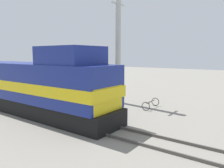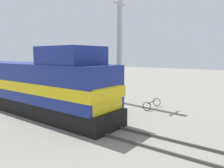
{
  "view_description": "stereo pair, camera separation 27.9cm",
  "coord_description": "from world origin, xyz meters",
  "px_view_note": "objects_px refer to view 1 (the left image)",
  "views": [
    {
      "loc": [
        -9.69,
        -13.01,
        4.36
      ],
      "look_at": [
        1.2,
        -5.08,
        2.57
      ],
      "focal_mm": 35.0,
      "sensor_mm": 36.0,
      "label": 1
    },
    {
      "loc": [
        -9.53,
        -13.23,
        4.36
      ],
      "look_at": [
        1.2,
        -5.08,
        2.57
      ],
      "focal_mm": 35.0,
      "sensor_mm": 36.0,
      "label": 2
    }
  ],
  "objects_px": {
    "locomotive": "(30,85)",
    "vendor_umbrella": "(98,80)",
    "bicycle_spare": "(151,104)",
    "billboard_sign": "(81,67)",
    "bicycle": "(109,101)",
    "utility_pole": "(118,47)",
    "person_bystander": "(93,97)"
  },
  "relations": [
    {
      "from": "locomotive",
      "to": "vendor_umbrella",
      "type": "height_order",
      "value": "locomotive"
    },
    {
      "from": "vendor_umbrella",
      "to": "bicycle_spare",
      "type": "height_order",
      "value": "vendor_umbrella"
    },
    {
      "from": "locomotive",
      "to": "billboard_sign",
      "type": "height_order",
      "value": "locomotive"
    },
    {
      "from": "bicycle",
      "to": "bicycle_spare",
      "type": "xyz_separation_m",
      "value": [
        1.15,
        -3.47,
        -0.02
      ]
    },
    {
      "from": "bicycle_spare",
      "to": "billboard_sign",
      "type": "bearing_deg",
      "value": 169.89
    },
    {
      "from": "utility_pole",
      "to": "person_bystander",
      "type": "relative_size",
      "value": 6.35
    },
    {
      "from": "billboard_sign",
      "to": "locomotive",
      "type": "bearing_deg",
      "value": -165.72
    },
    {
      "from": "utility_pole",
      "to": "person_bystander",
      "type": "bearing_deg",
      "value": 163.77
    },
    {
      "from": "utility_pole",
      "to": "billboard_sign",
      "type": "bearing_deg",
      "value": 80.61
    },
    {
      "from": "person_bystander",
      "to": "locomotive",
      "type": "bearing_deg",
      "value": 145.97
    },
    {
      "from": "utility_pole",
      "to": "bicycle",
      "type": "relative_size",
      "value": 4.94
    },
    {
      "from": "locomotive",
      "to": "vendor_umbrella",
      "type": "xyz_separation_m",
      "value": [
        6.03,
        -1.77,
        -0.05
      ]
    },
    {
      "from": "billboard_sign",
      "to": "vendor_umbrella",
      "type": "bearing_deg",
      "value": -113.02
    },
    {
      "from": "person_bystander",
      "to": "utility_pole",
      "type": "bearing_deg",
      "value": -16.23
    },
    {
      "from": "vendor_umbrella",
      "to": "bicycle_spare",
      "type": "distance_m",
      "value": 5.49
    },
    {
      "from": "vendor_umbrella",
      "to": "person_bystander",
      "type": "bearing_deg",
      "value": -153.12
    },
    {
      "from": "bicycle",
      "to": "utility_pole",
      "type": "bearing_deg",
      "value": -122.27
    },
    {
      "from": "utility_pole",
      "to": "person_bystander",
      "type": "height_order",
      "value": "utility_pole"
    },
    {
      "from": "utility_pole",
      "to": "bicycle_spare",
      "type": "distance_m",
      "value": 5.84
    },
    {
      "from": "person_bystander",
      "to": "bicycle_spare",
      "type": "xyz_separation_m",
      "value": [
        2.39,
        -4.23,
        -0.49
      ]
    },
    {
      "from": "utility_pole",
      "to": "locomotive",
      "type": "bearing_deg",
      "value": 152.29
    },
    {
      "from": "utility_pole",
      "to": "bicycle_spare",
      "type": "height_order",
      "value": "utility_pole"
    },
    {
      "from": "utility_pole",
      "to": "person_bystander",
      "type": "xyz_separation_m",
      "value": [
        -2.62,
        0.76,
        -4.2
      ]
    },
    {
      "from": "billboard_sign",
      "to": "bicycle",
      "type": "bearing_deg",
      "value": -112.65
    },
    {
      "from": "bicycle_spare",
      "to": "vendor_umbrella",
      "type": "bearing_deg",
      "value": -178.0
    },
    {
      "from": "locomotive",
      "to": "person_bystander",
      "type": "relative_size",
      "value": 10.61
    },
    {
      "from": "vendor_umbrella",
      "to": "person_bystander",
      "type": "relative_size",
      "value": 1.43
    },
    {
      "from": "locomotive",
      "to": "billboard_sign",
      "type": "xyz_separation_m",
      "value": [
        7.61,
        1.94,
        0.97
      ]
    },
    {
      "from": "vendor_umbrella",
      "to": "billboard_sign",
      "type": "xyz_separation_m",
      "value": [
        1.58,
        3.71,
        1.02
      ]
    },
    {
      "from": "vendor_umbrella",
      "to": "person_bystander",
      "type": "height_order",
      "value": "vendor_umbrella"
    },
    {
      "from": "bicycle_spare",
      "to": "person_bystander",
      "type": "bearing_deg",
      "value": -153.44
    },
    {
      "from": "utility_pole",
      "to": "person_bystander",
      "type": "distance_m",
      "value": 5.0
    }
  ]
}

